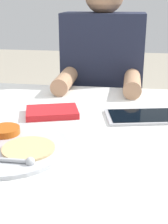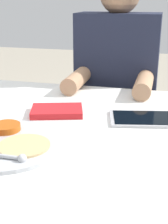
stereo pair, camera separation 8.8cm
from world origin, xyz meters
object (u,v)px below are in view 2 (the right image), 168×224
at_px(thali_tray, 7,142).
at_px(red_notebook, 57,111).
at_px(person_diner, 115,114).
at_px(tablet_device, 147,119).

height_order(thali_tray, red_notebook, thali_tray).
bearing_deg(person_diner, red_notebook, -102.81).
xyz_separation_m(red_notebook, tablet_device, (0.29, 0.02, -0.00)).
distance_m(red_notebook, person_diner, 0.57).
height_order(red_notebook, person_diner, person_diner).
bearing_deg(thali_tray, red_notebook, 78.82).
bearing_deg(red_notebook, thali_tray, -101.18).
relative_size(thali_tray, person_diner, 0.24).
bearing_deg(red_notebook, person_diner, 77.19).
distance_m(thali_tray, tablet_device, 0.44).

